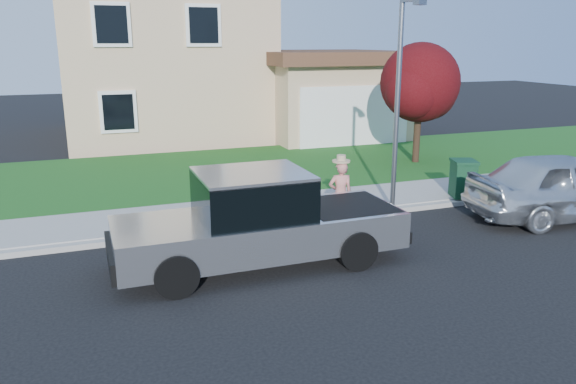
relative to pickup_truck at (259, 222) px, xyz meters
The scene contains 11 objects.
ground 1.33m from the pickup_truck, 59.48° to the right, with size 80.00×80.00×0.00m, color black.
curb 2.64m from the pickup_truck, 52.79° to the left, with size 40.00×0.20×0.12m, color gray.
sidewalk 3.54m from the pickup_truck, 63.86° to the left, with size 40.00×2.00×0.15m, color gray.
lawn 7.80m from the pickup_truck, 78.66° to the left, with size 40.00×7.00×0.10m, color #144818.
house 15.77m from the pickup_truck, 83.23° to the left, with size 14.00×11.30×6.85m.
pickup_truck is the anchor object (origin of this frame).
woman 2.83m from the pickup_truck, 32.69° to the left, with size 0.60×0.45×1.64m.
sedan 7.60m from the pickup_truck, ahead, with size 1.87×4.66×1.59m, color silver.
ornamental_tree 10.22m from the pickup_truck, 40.88° to the left, with size 2.87×2.58×3.93m.
trash_bin 6.57m from the pickup_truck, 19.66° to the left, with size 0.78×0.83×0.96m.
street_lamp 4.77m from the pickup_truck, 24.67° to the left, with size 0.34×0.65×4.99m.
Camera 1 is at (-3.39, -8.52, 4.06)m, focal length 35.00 mm.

